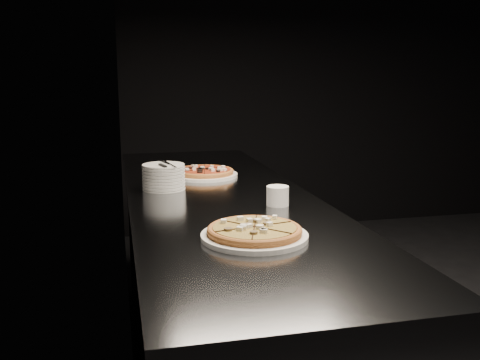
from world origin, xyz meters
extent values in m
cube|color=black|center=(-2.50, 0.00, 1.40)|extent=(0.02, 5.00, 2.80)
cube|color=black|center=(0.00, 2.50, 1.40)|extent=(5.00, 0.02, 2.80)
cube|color=slate|center=(-2.13, 0.00, 0.45)|extent=(0.70, 2.40, 0.90)
cube|color=slate|center=(-2.13, 0.00, 0.91)|extent=(0.74, 2.44, 0.02)
cylinder|color=white|center=(-2.14, -0.63, 0.93)|extent=(0.32, 0.32, 0.02)
cylinder|color=#B87237|center=(-2.14, -0.63, 0.94)|extent=(0.34, 0.34, 0.01)
torus|color=#B87237|center=(-2.14, -0.63, 0.95)|extent=(0.34, 0.34, 0.02)
cylinder|color=gold|center=(-2.14, -0.63, 0.95)|extent=(0.30, 0.30, 0.01)
cylinder|color=white|center=(-2.13, 0.38, 0.93)|extent=(0.32, 0.32, 0.01)
cylinder|color=#B87237|center=(-2.13, 0.38, 0.94)|extent=(0.36, 0.36, 0.01)
torus|color=#B87237|center=(-2.13, 0.38, 0.95)|extent=(0.36, 0.36, 0.02)
cylinder|color=#A63218|center=(-2.13, 0.38, 0.95)|extent=(0.32, 0.32, 0.01)
cylinder|color=white|center=(-2.34, 0.14, 0.93)|extent=(0.18, 0.18, 0.01)
cylinder|color=white|center=(-2.34, 0.14, 0.94)|extent=(0.18, 0.18, 0.01)
cylinder|color=white|center=(-2.34, 0.14, 0.95)|extent=(0.18, 0.18, 0.01)
cylinder|color=white|center=(-2.34, 0.14, 0.97)|extent=(0.18, 0.18, 0.01)
cylinder|color=white|center=(-2.34, 0.14, 0.98)|extent=(0.18, 0.18, 0.01)
cylinder|color=white|center=(-2.34, 0.14, 0.99)|extent=(0.18, 0.18, 0.01)
cylinder|color=white|center=(-2.34, 0.14, 1.01)|extent=(0.18, 0.18, 0.01)
cylinder|color=white|center=(-2.34, 0.14, 1.02)|extent=(0.18, 0.18, 0.01)
cube|color=#B5B8BD|center=(-2.33, 0.18, 1.03)|extent=(0.04, 0.12, 0.00)
cube|color=black|center=(-2.35, 0.09, 1.03)|extent=(0.03, 0.07, 0.01)
cube|color=#B5B8BD|center=(-2.32, 0.13, 1.03)|extent=(0.02, 0.18, 0.00)
cylinder|color=white|center=(-1.95, -0.25, 0.96)|extent=(0.08, 0.08, 0.07)
cylinder|color=black|center=(-1.95, -0.25, 0.98)|extent=(0.07, 0.07, 0.01)
camera|label=1|loc=(-2.53, -2.11, 1.41)|focal=40.00mm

